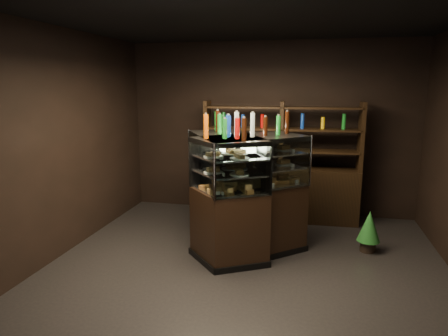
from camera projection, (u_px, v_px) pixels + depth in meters
The scene contains 7 objects.
ground at pixel (245, 271), 4.94m from camera, with size 5.00×5.00×0.00m, color black.
room_shell at pixel (247, 113), 4.55m from camera, with size 5.02×5.02×3.01m.
display_case at pixel (238, 214), 5.45m from camera, with size 1.81×1.65×1.61m.
food_display at pixel (238, 166), 5.30m from camera, with size 1.31×1.26×0.49m.
bottles_top at pixel (238, 125), 5.20m from camera, with size 1.13×1.11×0.30m.
potted_conifer at pixel (369, 225), 5.45m from camera, with size 0.31×0.31×0.66m.
back_shelving at pixel (280, 185), 6.72m from camera, with size 2.57×0.53×2.00m.
Camera 1 is at (0.75, -4.52, 2.26)m, focal length 32.00 mm.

